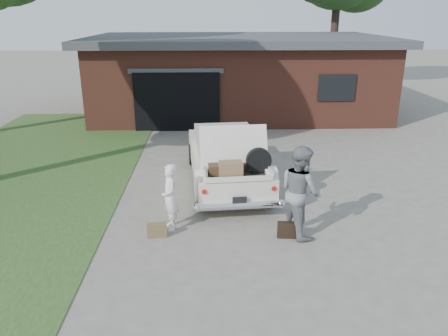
{
  "coord_description": "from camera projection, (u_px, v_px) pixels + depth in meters",
  "views": [
    {
      "loc": [
        -0.32,
        -8.29,
        4.29
      ],
      "look_at": [
        0.0,
        0.6,
        1.1
      ],
      "focal_mm": 35.0,
      "sensor_mm": 36.0,
      "label": 1
    }
  ],
  "objects": [
    {
      "name": "ground",
      "position": [
        225.0,
        226.0,
        9.26
      ],
      "size": [
        90.0,
        90.0,
        0.0
      ],
      "primitive_type": "plane",
      "color": "gray",
      "rests_on": "ground"
    },
    {
      "name": "woman_left",
      "position": [
        170.0,
        197.0,
        8.95
      ],
      "size": [
        0.47,
        0.59,
        1.41
      ],
      "primitive_type": "imported",
      "rotation": [
        0.0,
        0.0,
        -1.27
      ],
      "color": "white",
      "rests_on": "ground"
    },
    {
      "name": "suitcase_right",
      "position": [
        288.0,
        230.0,
        8.75
      ],
      "size": [
        0.44,
        0.17,
        0.33
      ],
      "primitive_type": "cube",
      "rotation": [
        0.0,
        0.0,
        -0.09
      ],
      "color": "black",
      "rests_on": "ground"
    },
    {
      "name": "woman_right",
      "position": [
        300.0,
        191.0,
        8.66
      ],
      "size": [
        1.02,
        1.12,
        1.87
      ],
      "primitive_type": "imported",
      "rotation": [
        0.0,
        0.0,
        2.0
      ],
      "color": "gray",
      "rests_on": "ground"
    },
    {
      "name": "grass_strip",
      "position": [
        20.0,
        178.0,
        11.89
      ],
      "size": [
        6.0,
        16.0,
        0.02
      ],
      "primitive_type": "cube",
      "color": "#2D4C1E",
      "rests_on": "ground"
    },
    {
      "name": "house",
      "position": [
        237.0,
        74.0,
        19.52
      ],
      "size": [
        12.8,
        7.8,
        3.3
      ],
      "color": "brown",
      "rests_on": "ground"
    },
    {
      "name": "suitcase_left",
      "position": [
        157.0,
        230.0,
        8.77
      ],
      "size": [
        0.41,
        0.17,
        0.31
      ],
      "primitive_type": "cube",
      "rotation": [
        0.0,
        0.0,
        0.11
      ],
      "color": "brown",
      "rests_on": "ground"
    },
    {
      "name": "sedan",
      "position": [
        226.0,
        158.0,
        11.39
      ],
      "size": [
        2.2,
        4.84,
        1.87
      ],
      "rotation": [
        0.0,
        0.0,
        0.08
      ],
      "color": "white",
      "rests_on": "ground"
    }
  ]
}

